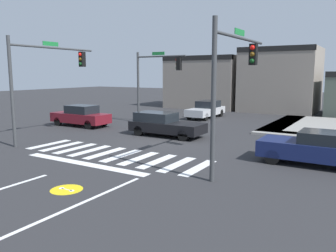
% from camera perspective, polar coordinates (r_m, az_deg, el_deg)
% --- Properties ---
extents(ground_plane, '(120.00, 120.00, 0.00)m').
position_cam_1_polar(ground_plane, '(20.45, -0.94, -2.23)').
color(ground_plane, '#2B2B2D').
extents(crosswalk_near, '(9.68, 2.78, 0.01)m').
position_cam_1_polar(crosswalk_near, '(16.89, -9.11, -4.68)').
color(crosswalk_near, silver).
rests_on(crosswalk_near, ground_plane).
extents(bike_detector_marking, '(1.10, 1.10, 0.01)m').
position_cam_1_polar(bike_detector_marking, '(12.29, -16.56, -10.12)').
color(bike_detector_marking, yellow).
rests_on(bike_detector_marking, ground_plane).
extents(curb_corner_northeast, '(10.00, 10.60, 0.15)m').
position_cam_1_polar(curb_corner_northeast, '(26.77, 26.17, -0.34)').
color(curb_corner_northeast, gray).
rests_on(curb_corner_northeast, ground_plane).
extents(storefront_row, '(22.86, 6.58, 6.43)m').
position_cam_1_polar(storefront_row, '(37.62, 15.18, 6.94)').
color(storefront_row, gray).
rests_on(storefront_row, ground_plane).
extents(traffic_signal_northwest, '(4.35, 0.32, 5.54)m').
position_cam_1_polar(traffic_signal_northwest, '(26.52, -2.12, 8.64)').
color(traffic_signal_northwest, '#383A3D').
rests_on(traffic_signal_northwest, ground_plane).
extents(traffic_signal_southeast, '(0.32, 5.61, 5.84)m').
position_cam_1_polar(traffic_signal_southeast, '(13.97, 10.96, 9.11)').
color(traffic_signal_southeast, '#383A3D').
rests_on(traffic_signal_southeast, ground_plane).
extents(traffic_signal_southwest, '(0.32, 6.07, 5.83)m').
position_cam_1_polar(traffic_signal_southwest, '(21.07, -19.65, 8.73)').
color(traffic_signal_southwest, '#383A3D').
rests_on(traffic_signal_southwest, ground_plane).
extents(car_silver, '(1.74, 4.79, 1.50)m').
position_cam_1_polar(car_silver, '(30.36, 6.41, 2.77)').
color(car_silver, '#B7BABF').
rests_on(car_silver, ground_plane).
extents(car_navy, '(4.55, 1.93, 1.48)m').
position_cam_1_polar(car_navy, '(15.94, 23.63, -3.36)').
color(car_navy, '#141E4C').
rests_on(car_navy, ground_plane).
extents(car_black, '(4.70, 1.89, 1.46)m').
position_cam_1_polar(car_black, '(21.45, -0.67, 0.32)').
color(car_black, black).
rests_on(car_black, ground_plane).
extents(car_maroon, '(4.61, 1.76, 1.56)m').
position_cam_1_polar(car_maroon, '(26.25, -14.35, 1.66)').
color(car_maroon, maroon).
rests_on(car_maroon, ground_plane).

